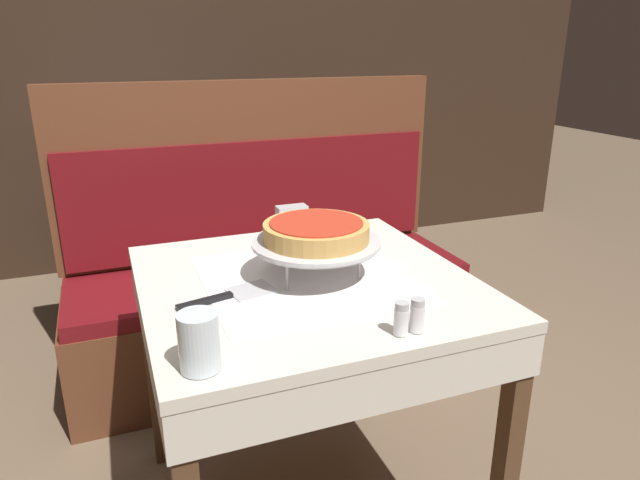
{
  "coord_description": "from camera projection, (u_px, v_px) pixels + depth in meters",
  "views": [
    {
      "loc": [
        -0.47,
        -1.32,
        1.37
      ],
      "look_at": [
        0.03,
        -0.03,
        0.89
      ],
      "focal_mm": 32.0,
      "sensor_mm": 36.0,
      "label": 1
    }
  ],
  "objects": [
    {
      "name": "booth_bench",
      "position": [
        268.0,
        291.0,
        2.5
      ],
      "size": [
        1.67,
        0.54,
        1.22
      ],
      "color": "brown",
      "rests_on": "ground_plane"
    },
    {
      "name": "condiment_caddy",
      "position": [
        158.0,
        151.0,
        3.13
      ],
      "size": [
        0.14,
        0.14,
        0.15
      ],
      "color": "black",
      "rests_on": "dining_table_rear"
    },
    {
      "name": "napkin_holder",
      "position": [
        292.0,
        219.0,
        1.87
      ],
      "size": [
        0.1,
        0.05,
        0.09
      ],
      "color": "#B2B2B7",
      "rests_on": "dining_table_front"
    },
    {
      "name": "pizza_pan_stand",
      "position": [
        316.0,
        244.0,
        1.5
      ],
      "size": [
        0.34,
        0.34,
        0.1
      ],
      "color": "#ADADB2",
      "rests_on": "dining_table_front"
    },
    {
      "name": "deep_dish_pizza",
      "position": [
        316.0,
        231.0,
        1.49
      ],
      "size": [
        0.28,
        0.28,
        0.05
      ],
      "color": "tan",
      "rests_on": "pizza_pan_stand"
    },
    {
      "name": "dining_table_rear",
      "position": [
        148.0,
        179.0,
        3.06
      ],
      "size": [
        0.78,
        0.78,
        0.77
      ],
      "color": "#194799",
      "rests_on": "ground_plane"
    },
    {
      "name": "pepper_shaker",
      "position": [
        417.0,
        315.0,
        1.23
      ],
      "size": [
        0.03,
        0.03,
        0.08
      ],
      "color": "silver",
      "rests_on": "dining_table_front"
    },
    {
      "name": "back_wall_panel",
      "position": [
        174.0,
        72.0,
        3.48
      ],
      "size": [
        6.0,
        0.04,
        2.4
      ],
      "primitive_type": "cube",
      "color": "black",
      "rests_on": "ground_plane"
    },
    {
      "name": "dining_table_front",
      "position": [
        307.0,
        310.0,
        1.55
      ],
      "size": [
        0.86,
        0.86,
        0.78
      ],
      "color": "beige",
      "rests_on": "ground_plane"
    },
    {
      "name": "water_glass_near",
      "position": [
        199.0,
        342.0,
        1.08
      ],
      "size": [
        0.08,
        0.08,
        0.12
      ],
      "color": "silver",
      "rests_on": "dining_table_front"
    },
    {
      "name": "pizza_server",
      "position": [
        231.0,
        295.0,
        1.41
      ],
      "size": [
        0.26,
        0.12,
        0.01
      ],
      "color": "#BCBCC1",
      "rests_on": "dining_table_front"
    },
    {
      "name": "salt_shaker",
      "position": [
        401.0,
        319.0,
        1.22
      ],
      "size": [
        0.03,
        0.03,
        0.07
      ],
      "color": "silver",
      "rests_on": "dining_table_front"
    }
  ]
}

